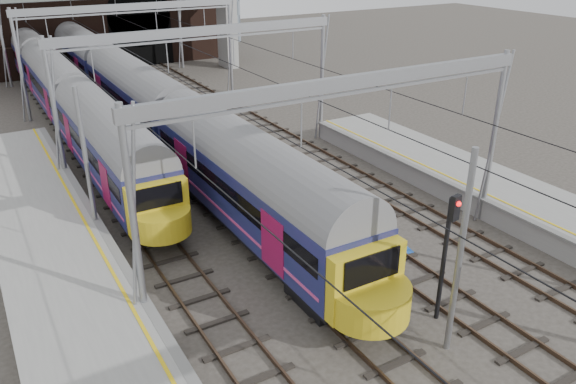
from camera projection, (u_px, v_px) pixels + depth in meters
tracks at (262, 201)px, 28.69m from camera, size 14.40×80.00×0.22m
overhead_line at (205, 52)px, 31.09m from camera, size 16.80×80.00×8.00m
retaining_wall at (102, 25)px, 56.58m from camera, size 28.00×2.75×9.00m
overbridge at (98, 0)px, 50.06m from camera, size 28.00×3.00×9.25m
train_main at (106, 73)px, 44.38m from camera, size 2.93×67.59×4.99m
train_second at (56, 84)px, 41.50m from camera, size 2.71×46.98×4.69m
signal_near_centre at (448, 243)px, 18.62m from camera, size 0.37×0.47×4.86m
equip_cover_b at (368, 277)px, 22.21m from camera, size 0.97×0.77×0.10m
equip_cover_c at (403, 252)px, 24.04m from camera, size 0.89×0.69×0.09m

